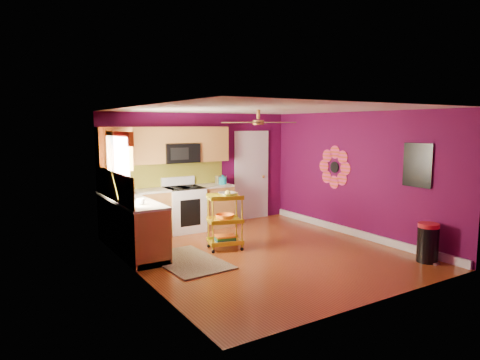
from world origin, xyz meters
TOP-DOWN VIEW (x-y plane):
  - ground at (0.00, 0.00)m, footprint 5.00×5.00m
  - room_envelope at (0.03, 0.00)m, footprint 4.54×5.04m
  - lower_cabinets at (-1.35, 1.82)m, footprint 2.81×2.31m
  - electric_range at (-0.55, 2.17)m, footprint 0.76×0.66m
  - upper_cabinetry at (-1.24, 2.17)m, footprint 2.80×2.30m
  - left_window at (-2.22, 1.05)m, footprint 0.08×1.35m
  - panel_door at (1.35, 2.47)m, footprint 0.95×0.11m
  - right_wall_art at (2.23, -0.34)m, footprint 0.04×2.74m
  - ceiling_fan at (0.00, 0.20)m, footprint 1.01×1.01m
  - shag_rug at (-1.36, 0.23)m, footprint 1.05×1.60m
  - rolling_cart at (-0.47, 0.54)m, footprint 0.69×0.58m
  - trash_can at (1.98, -1.84)m, footprint 0.39×0.40m
  - teal_kettle at (0.38, 2.14)m, footprint 0.18×0.18m
  - toaster at (0.37, 2.21)m, footprint 0.22×0.15m
  - soap_bottle_a at (-2.01, 1.22)m, footprint 0.08×0.08m
  - soap_bottle_b at (-1.95, 1.27)m, footprint 0.14×0.14m
  - counter_dish at (-1.88, 1.79)m, footprint 0.24×0.24m
  - counter_cup at (-1.97, 0.71)m, footprint 0.13×0.13m

SIDE VIEW (x-z plane):
  - ground at x=0.00m, z-range 0.00..0.00m
  - shag_rug at x=-1.36m, z-range 0.00..0.02m
  - trash_can at x=1.98m, z-range 0.00..0.65m
  - lower_cabinets at x=-1.35m, z-range -0.04..0.90m
  - electric_range at x=-0.55m, z-range -0.08..1.05m
  - rolling_cart at x=-0.47m, z-range 0.01..1.09m
  - counter_dish at x=-1.88m, z-range 0.94..1.00m
  - counter_cup at x=-1.97m, z-range 0.94..1.04m
  - teal_kettle at x=0.38m, z-range 0.92..1.13m
  - panel_door at x=1.35m, z-range -0.05..2.10m
  - soap_bottle_a at x=-2.01m, z-range 0.94..1.11m
  - toaster at x=0.37m, z-range 0.94..1.12m
  - soap_bottle_b at x=-1.95m, z-range 0.94..1.12m
  - right_wall_art at x=2.23m, z-range 0.92..1.96m
  - room_envelope at x=0.03m, z-range 0.37..2.89m
  - left_window at x=-2.22m, z-range 1.20..2.28m
  - upper_cabinetry at x=-1.24m, z-range 1.17..2.43m
  - ceiling_fan at x=0.00m, z-range 2.16..2.42m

